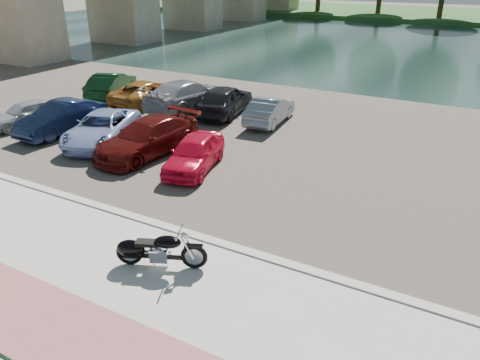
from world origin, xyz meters
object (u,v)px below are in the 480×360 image
at_px(car_0, 26,113).
at_px(car_1, 61,118).
at_px(car_2, 102,128).
at_px(motorcycle, 153,250).

distance_m(car_0, car_1, 2.27).
xyz_separation_m(car_1, car_2, (2.54, -0.10, -0.06)).
relative_size(car_0, car_2, 0.77).
bearing_deg(car_1, motorcycle, -30.02).
bearing_deg(motorcycle, car_2, 117.82).
distance_m(car_1, car_2, 2.55).
distance_m(motorcycle, car_1, 12.09).
xyz_separation_m(motorcycle, car_2, (-7.75, 6.24, 0.12)).
relative_size(car_0, car_1, 0.83).
distance_m(motorcycle, car_0, 14.03).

